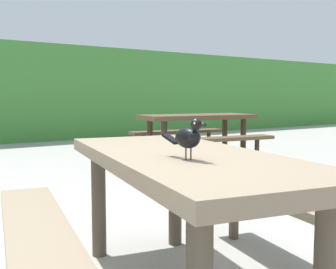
# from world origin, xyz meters

# --- Properties ---
(picnic_table_foreground) EXTENTS (1.99, 2.01, 0.74)m
(picnic_table_foreground) POSITION_xyz_m (0.24, 0.03, 0.56)
(picnic_table_foreground) COLOR #84725B
(picnic_table_foreground) RESTS_ON ground
(bird_grackle) EXTENTS (0.07, 0.29, 0.18)m
(bird_grackle) POSITION_xyz_m (0.11, -0.19, 0.84)
(bird_grackle) COLOR black
(bird_grackle) RESTS_ON picnic_table_foreground
(picnic_table_mid_left) EXTENTS (1.94, 1.92, 0.74)m
(picnic_table_mid_left) POSITION_xyz_m (3.12, 3.54, 0.56)
(picnic_table_mid_left) COLOR brown
(picnic_table_mid_left) RESTS_ON ground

